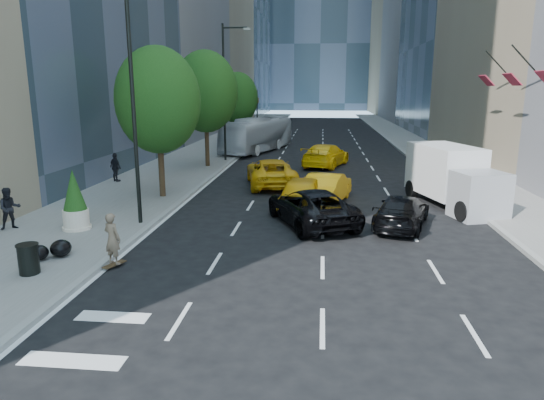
# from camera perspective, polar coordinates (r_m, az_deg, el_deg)

# --- Properties ---
(ground) EXTENTS (160.00, 160.00, 0.00)m
(ground) POSITION_cam_1_polar(r_m,az_deg,el_deg) (15.69, 2.28, -7.77)
(ground) COLOR black
(ground) RESTS_ON ground
(sidewalk_left) EXTENTS (6.00, 120.00, 0.15)m
(sidewalk_left) POSITION_cam_1_polar(r_m,az_deg,el_deg) (46.05, -6.61, 6.11)
(sidewalk_left) COLOR slate
(sidewalk_left) RESTS_ON ground
(sidewalk_right) EXTENTS (4.00, 120.00, 0.15)m
(sidewalk_right) POSITION_cam_1_polar(r_m,az_deg,el_deg) (45.89, 17.36, 5.58)
(sidewalk_right) COLOR slate
(sidewalk_right) RESTS_ON ground
(lamp_near) EXTENTS (2.13, 0.22, 10.00)m
(lamp_near) POSITION_cam_1_polar(r_m,az_deg,el_deg) (19.98, -15.70, 13.27)
(lamp_near) COLOR black
(lamp_near) RESTS_ON sidewalk_left
(lamp_far) EXTENTS (2.13, 0.22, 10.00)m
(lamp_far) POSITION_cam_1_polar(r_m,az_deg,el_deg) (37.34, -5.41, 13.36)
(lamp_far) COLOR black
(lamp_far) RESTS_ON sidewalk_left
(tree_near) EXTENTS (4.20, 4.20, 7.46)m
(tree_near) POSITION_cam_1_polar(r_m,az_deg,el_deg) (24.99, -13.27, 11.33)
(tree_near) COLOR #2F2112
(tree_near) RESTS_ON sidewalk_left
(tree_mid) EXTENTS (4.50, 4.50, 7.99)m
(tree_mid) POSITION_cam_1_polar(r_m,az_deg,el_deg) (34.59, -7.83, 12.51)
(tree_mid) COLOR #2F2112
(tree_mid) RESTS_ON sidewalk_left
(tree_far) EXTENTS (3.90, 3.90, 6.92)m
(tree_far) POSITION_cam_1_polar(r_m,az_deg,el_deg) (47.34, -4.05, 11.87)
(tree_far) COLOR #2F2112
(tree_far) RESTS_ON sidewalk_left
(traffic_signal) EXTENTS (2.48, 0.53, 5.20)m
(traffic_signal) POSITION_cam_1_polar(r_m,az_deg,el_deg) (55.14, -1.76, 11.65)
(traffic_signal) COLOR black
(traffic_signal) RESTS_ON sidewalk_left
(facade_flags) EXTENTS (1.85, 13.30, 2.05)m
(facade_flags) POSITION_cam_1_polar(r_m,az_deg,el_deg) (26.51, 28.24, 12.87)
(facade_flags) COLOR black
(facade_flags) RESTS_ON ground
(skateboarder) EXTENTS (0.71, 0.60, 1.67)m
(skateboarder) POSITION_cam_1_polar(r_m,az_deg,el_deg) (16.10, -18.24, -4.74)
(skateboarder) COLOR brown
(skateboarder) RESTS_ON ground
(black_sedan_lincoln) EXTENTS (4.45, 5.95, 1.50)m
(black_sedan_lincoln) POSITION_cam_1_polar(r_m,az_deg,el_deg) (20.22, 4.61, -0.79)
(black_sedan_lincoln) COLOR black
(black_sedan_lincoln) RESTS_ON ground
(black_sedan_mercedes) EXTENTS (3.10, 4.87, 1.31)m
(black_sedan_mercedes) POSITION_cam_1_polar(r_m,az_deg,el_deg) (20.46, 15.02, -1.30)
(black_sedan_mercedes) COLOR black
(black_sedan_mercedes) RESTS_ON ground
(taxi_a) EXTENTS (2.43, 4.92, 1.61)m
(taxi_a) POSITION_cam_1_polar(r_m,az_deg,el_deg) (22.70, 3.73, 0.90)
(taxi_a) COLOR #EFA90C
(taxi_a) RESTS_ON ground
(taxi_b) EXTENTS (2.66, 4.88, 1.53)m
(taxi_b) POSITION_cam_1_polar(r_m,az_deg,el_deg) (24.12, 6.50, 1.46)
(taxi_b) COLOR #FFAC0D
(taxi_b) RESTS_ON ground
(taxi_c) EXTENTS (3.70, 6.07, 1.57)m
(taxi_c) POSITION_cam_1_polar(r_m,az_deg,el_deg) (28.19, -0.09, 3.28)
(taxi_c) COLOR #DD9F0B
(taxi_c) RESTS_ON ground
(taxi_d) EXTENTS (3.87, 6.07, 1.64)m
(taxi_d) POSITION_cam_1_polar(r_m,az_deg,el_deg) (35.46, 6.35, 5.26)
(taxi_d) COLOR yellow
(taxi_d) RESTS_ON ground
(city_bus) EXTENTS (5.45, 11.00, 2.99)m
(city_bus) POSITION_cam_1_polar(r_m,az_deg,el_deg) (43.64, -1.66, 7.68)
(city_bus) COLOR silver
(city_bus) RESTS_ON ground
(box_truck) EXTENTS (3.70, 6.32, 2.85)m
(box_truck) POSITION_cam_1_polar(r_m,az_deg,el_deg) (24.61, 20.49, 2.57)
(box_truck) COLOR silver
(box_truck) RESTS_ON ground
(pedestrian_a) EXTENTS (1.02, 1.00, 1.66)m
(pedestrian_a) POSITION_cam_1_polar(r_m,az_deg,el_deg) (21.51, -28.49, -0.89)
(pedestrian_a) COLOR black
(pedestrian_a) RESTS_ON sidewalk_left
(pedestrian_b) EXTENTS (1.06, 0.90, 1.70)m
(pedestrian_b) POSITION_cam_1_polar(r_m,az_deg,el_deg) (30.09, -17.92, 3.68)
(pedestrian_b) COLOR black
(pedestrian_b) RESTS_ON sidewalk_left
(trash_can) EXTENTS (0.59, 0.59, 0.88)m
(trash_can) POSITION_cam_1_polar(r_m,az_deg,el_deg) (16.23, -26.73, -6.28)
(trash_can) COLOR black
(trash_can) RESTS_ON sidewalk_left
(planter_shrub) EXTENTS (0.99, 0.99, 2.37)m
(planter_shrub) POSITION_cam_1_polar(r_m,az_deg,el_deg) (20.38, -22.20, -0.11)
(planter_shrub) COLOR beige
(planter_shrub) RESTS_ON sidewalk_left
(garbage_bags) EXTENTS (1.13, 1.09, 0.56)m
(garbage_bags) POSITION_cam_1_polar(r_m,az_deg,el_deg) (17.43, -24.44, -5.37)
(garbage_bags) COLOR black
(garbage_bags) RESTS_ON sidewalk_left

